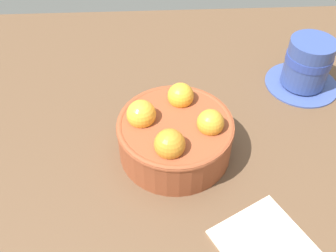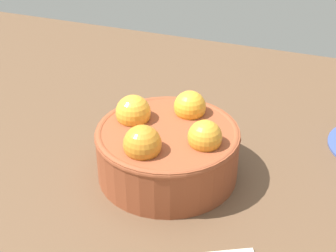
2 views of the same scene
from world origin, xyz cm
name	(u,v)px [view 1 (image 1 of 2)]	position (x,y,z in cm)	size (l,w,h in cm)	color
ground_plane	(175,161)	(0.00, 0.00, -2.18)	(148.00, 81.92, 4.36)	brown
terracotta_bowl	(175,134)	(0.04, 0.02, 3.68)	(16.10, 16.10, 8.65)	brown
coffee_cup	(307,65)	(-22.78, -14.07, 4.14)	(12.34, 12.34, 8.72)	#3B4F93
folded_napkin	(264,242)	(-9.59, 15.02, 0.30)	(10.11, 9.55, 0.60)	beige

